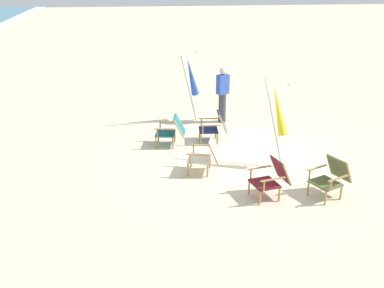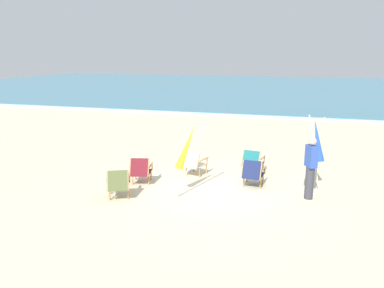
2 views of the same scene
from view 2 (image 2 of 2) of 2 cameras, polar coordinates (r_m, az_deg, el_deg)
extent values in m
plane|color=beige|center=(10.40, 2.75, -7.03)|extent=(80.00, 80.00, 0.00)
cube|color=teal|center=(42.71, 13.26, 8.37)|extent=(80.00, 40.00, 0.10)
cube|color=white|center=(22.60, 10.31, 4.11)|extent=(80.00, 1.10, 0.06)
cube|color=maroon|center=(11.01, -7.66, -4.21)|extent=(0.62, 0.59, 0.04)
cube|color=maroon|center=(10.61, -8.03, -3.56)|extent=(0.54, 0.36, 0.49)
cylinder|color=#AD7F4C|center=(11.30, -8.61, -4.62)|extent=(0.04, 0.04, 0.32)
cylinder|color=#AD7F4C|center=(11.22, -6.26, -4.68)|extent=(0.04, 0.04, 0.32)
cylinder|color=#AD7F4C|center=(10.90, -9.05, -5.33)|extent=(0.04, 0.04, 0.32)
cylinder|color=#AD7F4C|center=(10.81, -6.61, -5.39)|extent=(0.04, 0.04, 0.32)
cube|color=#AD7F4C|center=(10.98, -9.16, -3.11)|extent=(0.16, 0.52, 0.02)
cylinder|color=#AD7F4C|center=(11.18, -8.94, -3.38)|extent=(0.04, 0.04, 0.22)
cube|color=#AD7F4C|center=(10.88, -6.26, -3.17)|extent=(0.16, 0.52, 0.02)
cylinder|color=#AD7F4C|center=(11.08, -6.10, -3.44)|extent=(0.04, 0.04, 0.22)
cylinder|color=#AD7F4C|center=(10.66, -9.38, -3.53)|extent=(0.10, 0.25, 0.49)
cylinder|color=#AD7F4C|center=(10.57, -6.67, -3.59)|extent=(0.10, 0.25, 0.49)
cube|color=#196066|center=(11.91, 9.43, -2.89)|extent=(0.60, 0.56, 0.04)
cube|color=#196066|center=(11.51, 8.95, -2.26)|extent=(0.53, 0.36, 0.48)
cylinder|color=#AD7F4C|center=(12.22, 8.65, -3.22)|extent=(0.04, 0.04, 0.32)
cylinder|color=#AD7F4C|center=(12.10, 10.76, -3.49)|extent=(0.04, 0.04, 0.32)
cylinder|color=#AD7F4C|center=(11.83, 8.01, -3.77)|extent=(0.04, 0.04, 0.32)
cylinder|color=#AD7F4C|center=(11.70, 10.19, -4.05)|extent=(0.04, 0.04, 0.32)
cube|color=#AD7F4C|center=(11.91, 8.15, -1.74)|extent=(0.13, 0.53, 0.02)
cylinder|color=#AD7F4C|center=(12.11, 8.41, -2.03)|extent=(0.04, 0.04, 0.22)
cube|color=#AD7F4C|center=(11.76, 10.75, -2.05)|extent=(0.13, 0.53, 0.02)
cylinder|color=#AD7F4C|center=(11.96, 10.97, -2.34)|extent=(0.04, 0.04, 0.22)
cylinder|color=#AD7F4C|center=(11.59, 7.74, -2.12)|extent=(0.09, 0.28, 0.48)
cylinder|color=#AD7F4C|center=(11.45, 10.16, -2.41)|extent=(0.09, 0.28, 0.48)
cube|color=beige|center=(11.60, 0.69, -3.16)|extent=(0.62, 0.60, 0.04)
cube|color=beige|center=(11.25, -0.19, -2.43)|extent=(0.54, 0.36, 0.49)
cylinder|color=#AD7F4C|center=(11.94, 0.23, -3.47)|extent=(0.04, 0.04, 0.32)
cylinder|color=#AD7F4C|center=(11.71, 2.21, -3.81)|extent=(0.04, 0.04, 0.32)
cylinder|color=#AD7F4C|center=(11.58, -0.86, -4.01)|extent=(0.04, 0.04, 0.32)
cylinder|color=#AD7F4C|center=(11.36, 1.16, -4.37)|extent=(0.04, 0.04, 0.32)
cube|color=#AD7F4C|center=(11.66, -0.55, -1.94)|extent=(0.17, 0.52, 0.02)
cylinder|color=#AD7F4C|center=(11.84, -0.08, -2.25)|extent=(0.04, 0.04, 0.22)
cube|color=#AD7F4C|center=(11.39, 1.86, -2.33)|extent=(0.17, 0.52, 0.02)
cylinder|color=#AD7F4C|center=(11.58, 2.31, -2.63)|extent=(0.04, 0.04, 0.22)
cylinder|color=#AD7F4C|center=(11.38, -1.29, -2.24)|extent=(0.10, 0.25, 0.49)
cylinder|color=#AD7F4C|center=(11.12, 0.93, -2.61)|extent=(0.10, 0.25, 0.49)
cube|color=#19234C|center=(10.82, 9.38, -4.59)|extent=(0.55, 0.51, 0.04)
cube|color=#19234C|center=(10.42, 9.07, -3.92)|extent=(0.51, 0.28, 0.49)
cylinder|color=#AD7F4C|center=(11.11, 8.37, -4.93)|extent=(0.04, 0.04, 0.32)
cylinder|color=#AD7F4C|center=(11.03, 10.76, -5.16)|extent=(0.04, 0.04, 0.32)
cylinder|color=#AD7F4C|center=(10.71, 7.90, -5.63)|extent=(0.04, 0.04, 0.32)
cylinder|color=#AD7F4C|center=(10.63, 10.37, -5.87)|extent=(0.04, 0.04, 0.32)
cube|color=#AD7F4C|center=(10.78, 7.95, -3.37)|extent=(0.07, 0.53, 0.02)
cylinder|color=#AD7F4C|center=(10.99, 8.14, -3.65)|extent=(0.04, 0.04, 0.22)
cube|color=#AD7F4C|center=(10.69, 10.88, -3.64)|extent=(0.07, 0.53, 0.02)
cylinder|color=#AD7F4C|center=(10.90, 11.02, -3.92)|extent=(0.04, 0.04, 0.22)
cylinder|color=#AD7F4C|center=(10.47, 7.70, -3.79)|extent=(0.06, 0.26, 0.49)
cylinder|color=#AD7F4C|center=(10.38, 10.45, -4.05)|extent=(0.06, 0.26, 0.49)
cube|color=#515B33|center=(10.03, -11.09, -6.14)|extent=(0.67, 0.65, 0.04)
cube|color=#515B33|center=(9.62, -11.24, -5.51)|extent=(0.55, 0.43, 0.49)
cylinder|color=#AD7F4C|center=(10.30, -12.31, -6.61)|extent=(0.04, 0.04, 0.32)
cylinder|color=#AD7F4C|center=(10.27, -9.69, -6.54)|extent=(0.04, 0.04, 0.32)
cylinder|color=#AD7F4C|center=(9.89, -12.46, -7.47)|extent=(0.04, 0.04, 0.32)
cylinder|color=#AD7F4C|center=(9.87, -9.73, -7.40)|extent=(0.04, 0.04, 0.32)
cube|color=#AD7F4C|center=(9.95, -12.77, -5.03)|extent=(0.25, 0.50, 0.02)
cylinder|color=#AD7F4C|center=(10.17, -12.66, -5.28)|extent=(0.04, 0.04, 0.22)
cube|color=#AD7F4C|center=(9.92, -9.53, -4.93)|extent=(0.25, 0.50, 0.02)
cylinder|color=#AD7F4C|center=(10.14, -9.49, -5.19)|extent=(0.04, 0.04, 0.22)
cylinder|color=#AD7F4C|center=(9.64, -12.76, -5.55)|extent=(0.14, 0.25, 0.49)
cylinder|color=#AD7F4C|center=(9.61, -9.72, -5.46)|extent=(0.14, 0.25, 0.49)
cylinder|color=#B7B2A8|center=(10.91, 18.08, -1.18)|extent=(0.44, 0.53, 2.02)
cone|color=blue|center=(10.75, 18.58, 0.50)|extent=(0.51, 0.56, 1.17)
sphere|color=#B7B2A8|center=(10.49, 19.56, 3.76)|extent=(0.06, 0.06, 0.06)
cylinder|color=#B7B2A8|center=(9.69, -0.08, -2.46)|extent=(0.72, 0.39, 1.98)
cone|color=yellow|center=(9.58, -0.84, -0.52)|extent=(0.65, 0.47, 1.16)
sphere|color=#B7B2A8|center=(9.41, -2.31, 3.19)|extent=(0.06, 0.06, 0.06)
cylinder|color=#383842|center=(10.13, 17.45, -5.65)|extent=(0.22, 0.22, 0.86)
cube|color=#2D4CA5|center=(9.93, 17.74, -1.78)|extent=(0.33, 0.39, 0.56)
sphere|color=beige|center=(9.84, 17.90, 0.41)|extent=(0.20, 0.20, 0.20)
camera|label=1|loc=(16.94, -30.20, 14.34)|focal=42.00mm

